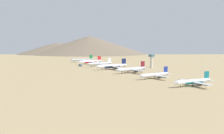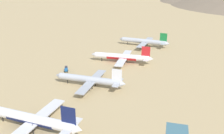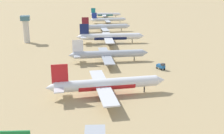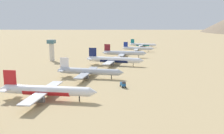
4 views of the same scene
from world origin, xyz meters
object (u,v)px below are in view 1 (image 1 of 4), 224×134
parked_jet_0 (82,60)px  control_tower (151,60)px  parked_jet_3 (112,66)px  service_truck (80,65)px  parked_jet_2 (100,64)px  parked_jet_5 (155,75)px  parked_jet_6 (193,82)px  parked_jet_4 (132,69)px  parked_jet_1 (91,62)px

parked_jet_0 → control_tower: 180.38m
parked_jet_3 → service_truck: parked_jet_3 is taller
parked_jet_0 → parked_jet_2: bearing=78.5°
parked_jet_5 → control_tower: bearing=-133.3°
parked_jet_0 → parked_jet_5: bearing=79.1°
service_truck → control_tower: bearing=132.4°
parked_jet_6 → control_tower: bearing=-122.7°
parked_jet_4 → control_tower: control_tower is taller
parked_jet_1 → control_tower: 128.31m
parked_jet_0 → parked_jet_1: 58.20m
parked_jet_4 → parked_jet_5: bearing=76.1°
parked_jet_1 → parked_jet_6: 262.73m
service_truck → parked_jet_1: bearing=-140.8°
parked_jet_1 → service_truck: parked_jet_1 is taller
parked_jet_3 → control_tower: 67.96m
parked_jet_1 → parked_jet_4: parked_jet_1 is taller
parked_jet_0 → parked_jet_3: parked_jet_3 is taller
parked_jet_1 → parked_jet_6: parked_jet_1 is taller
parked_jet_2 → parked_jet_3: parked_jet_3 is taller
control_tower → parked_jet_3: bearing=-13.5°
parked_jet_5 → parked_jet_0: bearing=-100.9°
parked_jet_4 → parked_jet_6: 105.26m
parked_jet_5 → control_tower: 121.62m
parked_jet_1 → parked_jet_6: (44.98, 258.85, -1.14)m
parked_jet_2 → parked_jet_5: bearing=79.6°
parked_jet_6 → parked_jet_4: bearing=-100.4°
parked_jet_0 → parked_jet_5: (51.01, 265.65, -1.19)m
parked_jet_2 → parked_jet_3: 53.48m
parked_jet_4 → parked_jet_6: parked_jet_4 is taller
parked_jet_0 → control_tower: size_ratio=2.54×
parked_jet_1 → service_truck: 48.94m
parked_jet_5 → control_tower: size_ratio=1.97×
parked_jet_6 → control_tower: 164.80m
parked_jet_0 → control_tower: control_tower is taller
parked_jet_5 → parked_jet_2: bearing=-100.4°
control_tower → parked_jet_5: bearing=46.7°
parked_jet_6 → service_truck: 228.07m
parked_jet_0 → parked_jet_3: (33.52, 161.60, -0.06)m
parked_jet_2 → service_truck: parked_jet_2 is taller
parked_jet_6 → parked_jet_5: bearing=-96.5°
parked_jet_2 → control_tower: 87.46m
parked_jet_4 → control_tower: bearing=-153.5°
parked_jet_5 → parked_jet_6: parked_jet_5 is taller
parked_jet_1 → parked_jet_3: 106.85m
parked_jet_6 → service_truck: size_ratio=7.44×
parked_jet_1 → parked_jet_3: (21.79, 104.60, 0.08)m
parked_jet_3 → service_truck: 75.49m
parked_jet_1 → parked_jet_5: parked_jet_1 is taller
control_tower → parked_jet_4: bearing=26.5°
parked_jet_6 → parked_jet_1: bearing=-99.9°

